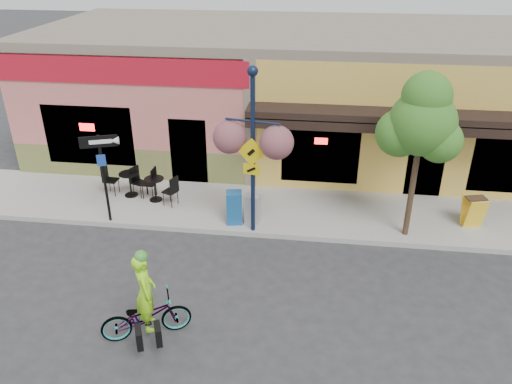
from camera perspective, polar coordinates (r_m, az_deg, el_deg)
ground at (r=13.29m, az=1.58°, el=-6.47°), size 90.00×90.00×0.00m
sidewalk at (r=14.96m, az=2.39°, el=-2.02°), size 24.00×3.00×0.15m
curb at (r=13.71m, az=1.83°, el=-4.95°), size 24.00×0.12×0.15m
building at (r=19.24m, az=4.05°, el=11.67°), size 18.20×8.20×4.50m
bicycle at (r=10.68m, az=-12.45°, el=-13.72°), size 1.93×1.31×0.96m
cyclist_rider at (r=10.42m, az=-12.40°, el=-12.17°), size 0.63×0.74×1.72m
lamp_post at (r=12.78m, az=-0.36°, el=4.38°), size 1.53×0.83×4.53m
one_way_sign at (r=14.28m, az=-16.93°, el=1.40°), size 1.00×0.54×2.58m
cafe_set_left at (r=15.87m, az=-14.23°, el=1.23°), size 1.70×0.92×0.99m
cafe_set_right at (r=15.42m, az=-11.51°, el=0.67°), size 1.77×1.35×0.95m
newspaper_box_blue at (r=13.93m, az=-2.51°, el=-1.78°), size 0.49×0.46×0.96m
newspaper_box_grey at (r=13.95m, az=-0.38°, el=-1.92°), size 0.45×0.41×0.86m
street_tree at (r=13.23m, az=17.92°, el=3.73°), size 1.77×1.77×4.48m
sandwich_board at (r=14.91m, az=23.86°, el=-2.36°), size 0.61×0.51×0.89m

